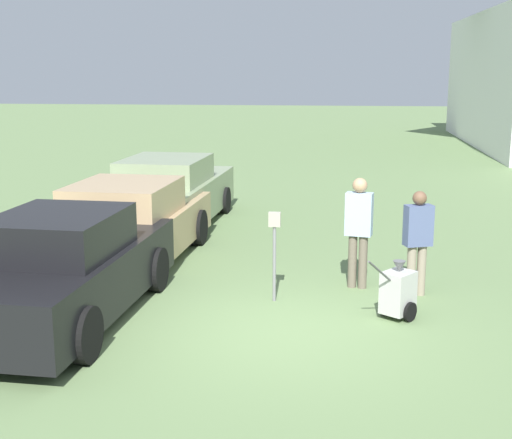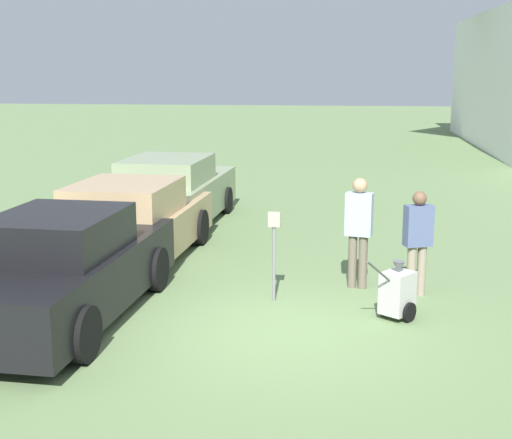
% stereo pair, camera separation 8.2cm
% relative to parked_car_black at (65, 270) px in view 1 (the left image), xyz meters
% --- Properties ---
extents(ground_plane, '(120.00, 120.00, 0.00)m').
position_rel_parked_car_black_xyz_m(ground_plane, '(2.94, -0.15, -0.72)').
color(ground_plane, '#607A4C').
extents(parked_car_black, '(2.10, 4.73, 1.56)m').
position_rel_parked_car_black_xyz_m(parked_car_black, '(0.00, 0.00, 0.00)').
color(parked_car_black, black).
rests_on(parked_car_black, ground_plane).
extents(parked_car_tan, '(2.25, 4.99, 1.51)m').
position_rel_parked_car_black_xyz_m(parked_car_tan, '(-0.00, 3.01, -0.03)').
color(parked_car_tan, tan).
rests_on(parked_car_tan, ground_plane).
extents(parked_car_sage, '(2.26, 5.34, 1.57)m').
position_rel_parked_car_black_xyz_m(parked_car_sage, '(-0.00, 6.11, 0.00)').
color(parked_car_sage, gray).
rests_on(parked_car_sage, ground_plane).
extents(parking_meter, '(0.18, 0.09, 1.39)m').
position_rel_parked_car_black_xyz_m(parking_meter, '(2.84, 1.14, 0.24)').
color(parking_meter, slate).
rests_on(parking_meter, ground_plane).
extents(person_worker, '(0.46, 0.30, 1.80)m').
position_rel_parked_car_black_xyz_m(person_worker, '(4.11, 1.97, 0.31)').
color(person_worker, '#665B4C').
rests_on(person_worker, ground_plane).
extents(person_supervisor, '(0.47, 0.34, 1.66)m').
position_rel_parked_car_black_xyz_m(person_supervisor, '(5.01, 1.67, 0.22)').
color(person_supervisor, gray).
rests_on(person_supervisor, ground_plane).
extents(equipment_cart, '(0.75, 0.90, 1.00)m').
position_rel_parked_car_black_xyz_m(equipment_cart, '(4.65, 0.57, -0.33)').
color(equipment_cart, '#B2B2AD').
rests_on(equipment_cart, ground_plane).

